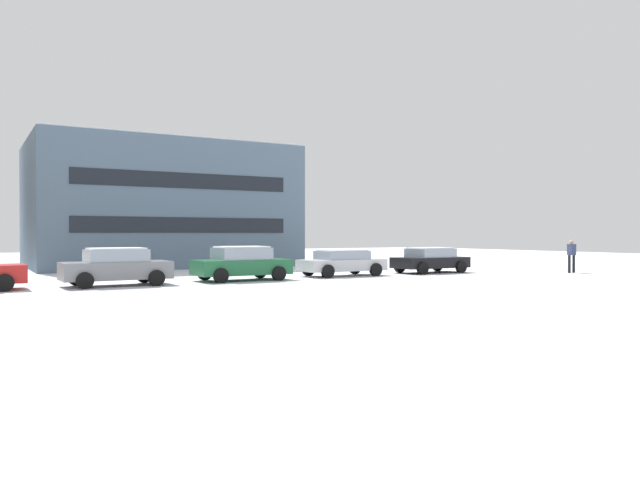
% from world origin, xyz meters
% --- Properties ---
extents(ground_plane, '(120.00, 120.00, 0.00)m').
position_xyz_m(ground_plane, '(0.00, 0.00, 0.00)').
color(ground_plane, white).
extents(road_surface, '(80.00, 9.88, 0.00)m').
position_xyz_m(road_surface, '(0.00, 3.94, 0.00)').
color(road_surface, silver).
rests_on(road_surface, ground).
extents(parked_car_gray, '(4.18, 2.08, 1.52)m').
position_xyz_m(parked_car_gray, '(3.49, 9.73, 0.77)').
color(parked_car_gray, slate).
rests_on(parked_car_gray, ground).
extents(parked_car_green, '(4.22, 2.19, 1.52)m').
position_xyz_m(parked_car_green, '(8.89, 9.83, 0.77)').
color(parked_car_green, '#1E6038').
rests_on(parked_car_green, ground).
extents(parked_car_silver, '(4.30, 2.09, 1.30)m').
position_xyz_m(parked_car_silver, '(14.30, 10.05, 0.68)').
color(parked_car_silver, silver).
rests_on(parked_car_silver, ground).
extents(parked_car_black, '(4.12, 2.12, 1.35)m').
position_xyz_m(parked_car_black, '(19.71, 9.80, 0.70)').
color(parked_car_black, black).
rests_on(parked_car_black, ground).
extents(pedestrian_crossing, '(0.58, 0.46, 1.75)m').
position_xyz_m(pedestrian_crossing, '(26.14, 5.96, 1.03)').
color(pedestrian_crossing, black).
rests_on(pedestrian_crossing, ground).
extents(building_far_right, '(15.81, 11.48, 7.85)m').
position_xyz_m(building_far_right, '(9.37, 24.96, 3.92)').
color(building_far_right, slate).
rests_on(building_far_right, ground).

